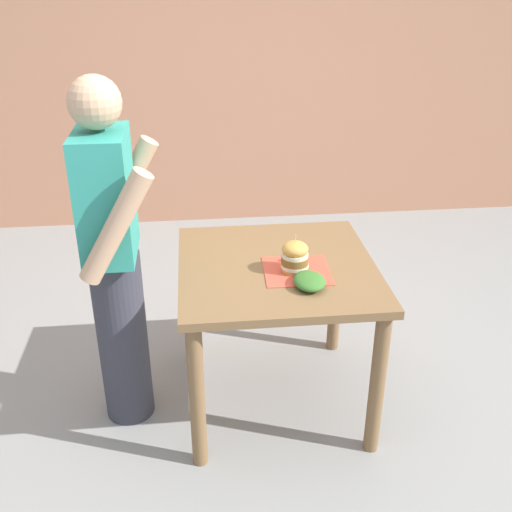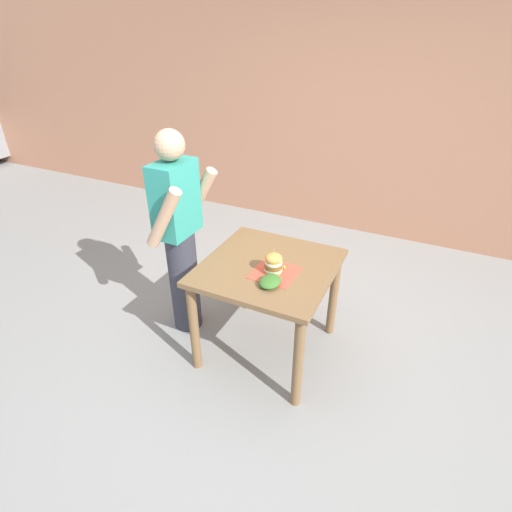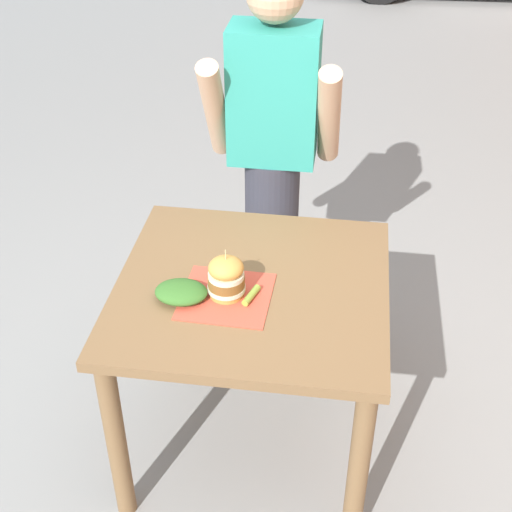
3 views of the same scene
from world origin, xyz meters
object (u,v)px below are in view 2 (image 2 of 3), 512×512
at_px(patio_table, 268,281).
at_px(parked_car_mid_block, 119,86).
at_px(side_salad, 270,281).
at_px(diner_across_table, 180,235).
at_px(pickle_spear, 280,265).
at_px(sandwich, 274,263).

height_order(patio_table, parked_car_mid_block, parked_car_mid_block).
relative_size(side_salad, diner_across_table, 0.11).
relative_size(pickle_spear, parked_car_mid_block, 0.02).
xyz_separation_m(pickle_spear, diner_across_table, (-0.03, 0.83, 0.07)).
height_order(diner_across_table, parked_car_mid_block, diner_across_table).
distance_m(sandwich, side_salad, 0.16).
distance_m(side_salad, parked_car_mid_block, 11.08).
relative_size(patio_table, sandwich, 5.19).
xyz_separation_m(patio_table, side_salad, (-0.23, -0.11, 0.17)).
bearing_deg(diner_across_table, sandwich, -93.86).
distance_m(sandwich, diner_across_table, 0.82).
height_order(sandwich, pickle_spear, sandwich).
height_order(sandwich, side_salad, sandwich).
xyz_separation_m(pickle_spear, side_salad, (-0.24, -0.03, 0.01)).
bearing_deg(side_salad, sandwich, 15.59).
height_order(patio_table, side_salad, side_salad).
relative_size(sandwich, pickle_spear, 1.85).
distance_m(patio_table, pickle_spear, 0.17).
bearing_deg(sandwich, side_salad, -164.41).
xyz_separation_m(patio_table, parked_car_mid_block, (7.29, 8.02, 0.06)).
xyz_separation_m(sandwich, side_salad, (-0.15, -0.04, -0.05)).
xyz_separation_m(sandwich, diner_across_table, (0.06, 0.82, 0.01)).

